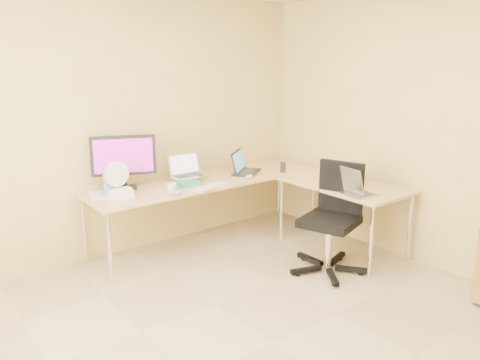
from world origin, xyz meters
TOP-DOWN VIEW (x-y plane):
  - floor at (0.00, 0.00)m, footprint 4.50×4.50m
  - wall_back at (0.00, 2.25)m, footprint 4.50×0.00m
  - wall_right at (2.10, 0.00)m, footprint 0.00×4.50m
  - desk_main at (0.72, 1.85)m, footprint 2.65×0.70m
  - desk_return at (1.70, 0.85)m, footprint 0.70×1.30m
  - monitor at (-0.14, 2.05)m, footprint 0.65×0.42m
  - book_stack at (0.42, 1.84)m, footprint 0.23×0.30m
  - laptop_center at (0.50, 1.92)m, footprint 0.37×0.29m
  - laptop_black at (1.21, 1.83)m, footprint 0.49×0.47m
  - keyboard at (0.53, 1.55)m, footprint 0.41×0.21m
  - mouse at (1.08, 1.62)m, footprint 0.11×0.08m
  - mug at (0.15, 1.64)m, footprint 0.12×0.12m
  - cd_stack at (0.13, 1.55)m, footprint 0.15×0.15m
  - water_bottle at (-0.40, 1.86)m, footprint 0.08×0.08m
  - papers at (-0.40, 1.98)m, footprint 0.31×0.38m
  - white_box at (-0.31, 1.79)m, footprint 0.24×0.19m
  - desk_fan at (-0.31, 1.88)m, footprint 0.25×0.25m
  - black_cup at (1.55, 1.61)m, footprint 0.07×0.07m
  - laptop_return at (1.50, 0.49)m, footprint 0.36×0.30m
  - office_chair at (1.21, 0.59)m, footprint 0.79×0.79m

SIDE VIEW (x-z plane):
  - floor at x=0.00m, z-range 0.00..0.00m
  - desk_main at x=0.72m, z-range 0.00..0.73m
  - desk_return at x=1.70m, z-range 0.00..0.73m
  - office_chair at x=1.21m, z-range -0.02..1.02m
  - papers at x=-0.40m, z-range 0.73..0.74m
  - keyboard at x=0.53m, z-range 0.73..0.75m
  - cd_stack at x=0.13m, z-range 0.73..0.76m
  - mouse at x=1.08m, z-range 0.73..0.77m
  - book_stack at x=0.42m, z-range 0.73..0.78m
  - white_box at x=-0.31m, z-range 0.73..0.81m
  - mug at x=0.15m, z-range 0.73..0.82m
  - black_cup at x=1.55m, z-range 0.73..0.84m
  - laptop_return at x=1.50m, z-range 0.73..0.95m
  - water_bottle at x=-0.40m, z-range 0.73..0.97m
  - laptop_black at x=1.21m, z-range 0.73..0.98m
  - desk_fan at x=-0.31m, z-range 0.73..1.03m
  - laptop_center at x=0.50m, z-range 0.78..1.01m
  - monitor at x=-0.14m, z-range 0.73..1.26m
  - wall_back at x=0.00m, z-range -0.95..3.55m
  - wall_right at x=2.10m, z-range -0.95..3.55m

